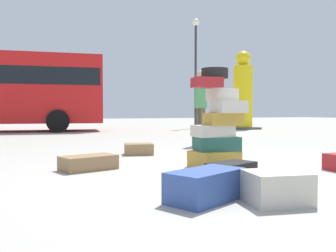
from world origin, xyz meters
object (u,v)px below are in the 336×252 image
lamp_post (196,56)px  suitcase_navy_left_side (205,185)px  person_tourist_with_camera (201,101)px  suitcase_cream_white_trunk (277,187)px  suitcase_black_foreground_far (231,172)px  suitcase_tower (217,128)px  suitcase_brown_behind_tower (139,149)px  suitcase_brown_right_side (89,163)px  yellow_dummy_statue (243,95)px

lamp_post → suitcase_navy_left_side: bearing=-117.1°
person_tourist_with_camera → suitcase_cream_white_trunk: bearing=-17.7°
suitcase_black_foreground_far → suitcase_navy_left_side: (-0.70, -0.66, 0.03)m
suitcase_tower → suitcase_brown_behind_tower: 2.06m
suitcase_brown_behind_tower → suitcase_brown_right_side: (-1.21, -1.43, -0.01)m
lamp_post → yellow_dummy_statue: bearing=-53.8°
yellow_dummy_statue → suitcase_brown_behind_tower: bearing=-135.0°
yellow_dummy_statue → suitcase_tower: bearing=-126.6°
suitcase_cream_white_trunk → lamp_post: bearing=76.3°
suitcase_brown_behind_tower → yellow_dummy_statue: size_ratio=0.14×
suitcase_navy_left_side → lamp_post: (6.83, 13.34, 3.50)m
yellow_dummy_statue → suitcase_navy_left_side: bearing=-126.2°
suitcase_navy_left_side → lamp_post: lamp_post is taller
suitcase_tower → suitcase_navy_left_side: bearing=-123.8°
yellow_dummy_statue → lamp_post: 3.20m
person_tourist_with_camera → yellow_dummy_statue: size_ratio=0.49×
suitcase_brown_behind_tower → lamp_post: bearing=71.0°
suitcase_black_foreground_far → lamp_post: size_ratio=0.10×
suitcase_cream_white_trunk → suitcase_brown_right_side: size_ratio=0.69×
suitcase_brown_behind_tower → suitcase_cream_white_trunk: 3.93m
lamp_post → suitcase_tower: bearing=-116.1°
suitcase_tower → suitcase_navy_left_side: size_ratio=1.93×
suitcase_black_foreground_far → lamp_post: lamp_post is taller
yellow_dummy_statue → suitcase_black_foreground_far: bearing=-125.4°
suitcase_navy_left_side → person_tourist_with_camera: 5.52m
suitcase_brown_behind_tower → lamp_post: 12.10m
person_tourist_with_camera → yellow_dummy_statue: 8.72m
lamp_post → suitcase_brown_right_side: bearing=-123.8°
suitcase_cream_white_trunk → suitcase_navy_left_side: bearing=159.7°
suitcase_brown_right_side → suitcase_tower: bearing=-32.2°
suitcase_cream_white_trunk → person_tourist_with_camera: size_ratio=0.28×
person_tourist_with_camera → suitcase_navy_left_side: bearing=-24.2°
suitcase_navy_left_side → suitcase_brown_right_side: bearing=82.0°
suitcase_brown_right_side → person_tourist_with_camera: 4.24m
suitcase_brown_right_side → yellow_dummy_statue: yellow_dummy_statue is taller
suitcase_tower → yellow_dummy_statue: (7.17, 9.65, 1.05)m
suitcase_tower → suitcase_brown_right_side: (-1.77, 0.50, -0.48)m
suitcase_navy_left_side → yellow_dummy_statue: 14.12m
suitcase_brown_behind_tower → suitcase_brown_right_side: size_ratio=0.71×
suitcase_black_foreground_far → suitcase_brown_behind_tower: (-0.14, 2.94, -0.01)m
suitcase_brown_right_side → yellow_dummy_statue: size_ratio=0.20×
suitcase_brown_behind_tower → suitcase_navy_left_side: size_ratio=0.71×
suitcase_brown_behind_tower → suitcase_cream_white_trunk: (-0.03, -3.93, 0.04)m
suitcase_black_foreground_far → suitcase_navy_left_side: suitcase_navy_left_side is taller
suitcase_brown_behind_tower → person_tourist_with_camera: (1.98, 1.20, 0.98)m
suitcase_tower → person_tourist_with_camera: 3.47m
suitcase_cream_white_trunk → suitcase_tower: bearing=84.6°
suitcase_brown_right_side → yellow_dummy_statue: (8.94, 9.16, 1.52)m
person_tourist_with_camera → yellow_dummy_statue: yellow_dummy_statue is taller
suitcase_black_foreground_far → suitcase_cream_white_trunk: suitcase_cream_white_trunk is taller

